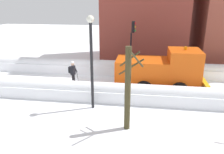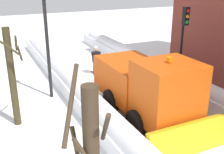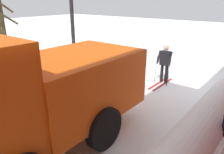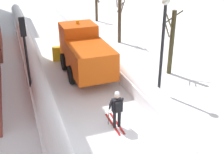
{
  "view_description": "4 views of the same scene",
  "coord_description": "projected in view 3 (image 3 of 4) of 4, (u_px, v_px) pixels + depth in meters",
  "views": [
    {
      "loc": [
        15.18,
        5.56,
        5.93
      ],
      "look_at": [
        0.76,
        3.49,
        0.93
      ],
      "focal_mm": 36.23,
      "sensor_mm": 36.0,
      "label": 1
    },
    {
      "loc": [
        6.39,
        15.73,
        5.81
      ],
      "look_at": [
        0.73,
        3.84,
        0.95
      ],
      "focal_mm": 44.25,
      "sensor_mm": 36.0,
      "label": 2
    },
    {
      "loc": [
        -3.63,
        9.11,
        3.54
      ],
      "look_at": [
        0.87,
        3.52,
        0.95
      ],
      "focal_mm": 34.66,
      "sensor_mm": 36.0,
      "label": 3
    },
    {
      "loc": [
        -3.55,
        -8.95,
        7.25
      ],
      "look_at": [
        1.06,
        3.31,
        1.16
      ],
      "focal_mm": 44.12,
      "sensor_mm": 36.0,
      "label": 4
    }
  ],
  "objects": [
    {
      "name": "skier",
      "position": [
        165.0,
        61.0,
        9.42
      ],
      "size": [
        0.62,
        1.8,
        1.81
      ],
      "color": "black",
      "rests_on": "ground"
    },
    {
      "name": "bare_tree_near",
      "position": [
        3.0,
        36.0,
        8.98
      ],
      "size": [
        1.26,
        1.17,
        4.03
      ],
      "color": "#3E3820",
      "rests_on": "ground"
    },
    {
      "name": "plow_truck",
      "position": [
        32.0,
        97.0,
        4.85
      ],
      "size": [
        3.2,
        5.98,
        3.12
      ],
      "color": "#DB510F",
      "rests_on": "ground"
    },
    {
      "name": "street_lamp",
      "position": [
        71.0,
        6.0,
        9.01
      ],
      "size": [
        0.4,
        0.4,
        5.19
      ],
      "color": "black",
      "rests_on": "ground"
    }
  ]
}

